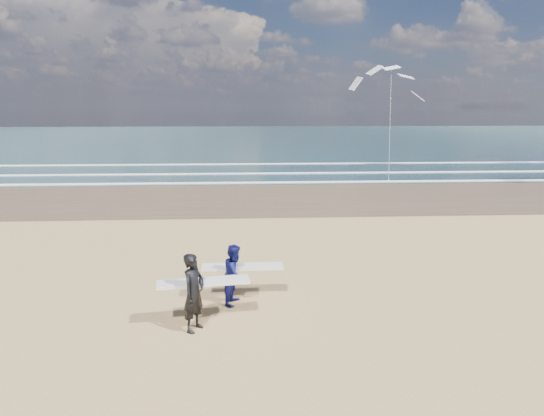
{
  "coord_description": "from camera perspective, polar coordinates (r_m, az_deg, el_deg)",
  "views": [
    {
      "loc": [
        2.09,
        -10.3,
        5.17
      ],
      "look_at": [
        3.02,
        6.0,
        1.75
      ],
      "focal_mm": 32.0,
      "sensor_mm": 36.0,
      "label": 1
    }
  ],
  "objects": [
    {
      "name": "surfer_near",
      "position": [
        11.6,
        -9.05,
        -9.64
      ],
      "size": [
        2.25,
        1.18,
        1.87
      ],
      "color": "black",
      "rests_on": "ground"
    },
    {
      "name": "ocean",
      "position": [
        84.38,
        9.08,
        8.16
      ],
      "size": [
        220.0,
        100.0,
        0.02
      ],
      "primitive_type": "cube",
      "color": "#193238",
      "rests_on": "ground"
    },
    {
      "name": "foam_breakers",
      "position": [
        42.68,
        21.62,
        4.09
      ],
      "size": [
        220.0,
        11.7,
        0.05
      ],
      "color": "white",
      "rests_on": "ground"
    },
    {
      "name": "wet_sand_strip",
      "position": [
        33.88,
        28.69,
        1.59
      ],
      "size": [
        220.0,
        12.0,
        0.01
      ],
      "primitive_type": "cube",
      "color": "#4C3B28",
      "rests_on": "ground"
    },
    {
      "name": "surfer_far",
      "position": [
        13.05,
        -4.28,
        -7.69
      ],
      "size": [
        2.2,
        1.08,
        1.62
      ],
      "color": "#0D104C",
      "rests_on": "ground"
    },
    {
      "name": "kite_1",
      "position": [
        37.66,
        13.76,
        11.44
      ],
      "size": [
        5.84,
        4.74,
        9.22
      ],
      "color": "slate",
      "rests_on": "ground"
    }
  ]
}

